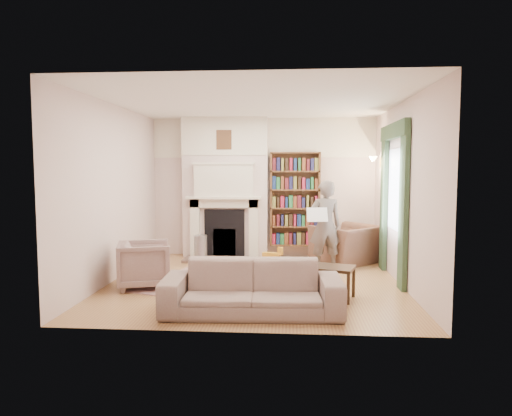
# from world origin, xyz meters

# --- Properties ---
(floor) EXTENTS (4.50, 4.50, 0.00)m
(floor) POSITION_xyz_m (0.00, 0.00, 0.00)
(floor) COLOR #98623D
(floor) RESTS_ON ground
(ceiling) EXTENTS (4.50, 4.50, 0.00)m
(ceiling) POSITION_xyz_m (0.00, 0.00, 2.80)
(ceiling) COLOR white
(ceiling) RESTS_ON wall_back
(wall_back) EXTENTS (4.50, 0.00, 4.50)m
(wall_back) POSITION_xyz_m (0.00, 2.25, 1.40)
(wall_back) COLOR beige
(wall_back) RESTS_ON floor
(wall_front) EXTENTS (4.50, 0.00, 4.50)m
(wall_front) POSITION_xyz_m (0.00, -2.25, 1.40)
(wall_front) COLOR beige
(wall_front) RESTS_ON floor
(wall_left) EXTENTS (0.00, 4.50, 4.50)m
(wall_left) POSITION_xyz_m (-2.25, 0.00, 1.40)
(wall_left) COLOR beige
(wall_left) RESTS_ON floor
(wall_right) EXTENTS (0.00, 4.50, 4.50)m
(wall_right) POSITION_xyz_m (2.25, 0.00, 1.40)
(wall_right) COLOR beige
(wall_right) RESTS_ON floor
(fireplace) EXTENTS (1.70, 0.58, 2.80)m
(fireplace) POSITION_xyz_m (-0.75, 2.05, 1.39)
(fireplace) COLOR beige
(fireplace) RESTS_ON floor
(bookcase) EXTENTS (1.00, 0.24, 1.85)m
(bookcase) POSITION_xyz_m (0.65, 2.12, 1.18)
(bookcase) COLOR brown
(bookcase) RESTS_ON floor
(window) EXTENTS (0.02, 0.90, 1.30)m
(window) POSITION_xyz_m (2.23, 0.40, 1.45)
(window) COLOR silver
(window) RESTS_ON wall_right
(curtain_left) EXTENTS (0.07, 0.32, 2.40)m
(curtain_left) POSITION_xyz_m (2.20, -0.30, 1.20)
(curtain_left) COLOR #2D442C
(curtain_left) RESTS_ON floor
(curtain_right) EXTENTS (0.07, 0.32, 2.40)m
(curtain_right) POSITION_xyz_m (2.20, 1.10, 1.20)
(curtain_right) COLOR #2D442C
(curtain_right) RESTS_ON floor
(pelmet) EXTENTS (0.09, 1.70, 0.24)m
(pelmet) POSITION_xyz_m (2.19, 0.40, 2.38)
(pelmet) COLOR #2D442C
(pelmet) RESTS_ON wall_right
(wall_sconce) EXTENTS (0.20, 0.24, 0.24)m
(wall_sconce) POSITION_xyz_m (2.03, 1.50, 1.90)
(wall_sconce) COLOR gold
(wall_sconce) RESTS_ON wall_right
(rug) EXTENTS (3.08, 2.70, 0.01)m
(rug) POSITION_xyz_m (-0.31, -0.21, 0.01)
(rug) COLOR #BCA98E
(rug) RESTS_ON floor
(armchair_reading) EXTENTS (1.47, 1.47, 0.72)m
(armchair_reading) POSITION_xyz_m (1.61, 1.52, 0.36)
(armchair_reading) COLOR #51352B
(armchair_reading) RESTS_ON floor
(armchair_left) EXTENTS (0.95, 0.94, 0.70)m
(armchair_left) POSITION_xyz_m (-1.63, -0.44, 0.35)
(armchair_left) COLOR #AF9E90
(armchair_left) RESTS_ON floor
(sofa) EXTENTS (2.22, 0.95, 0.64)m
(sofa) POSITION_xyz_m (0.09, -1.57, 0.32)
(sofa) COLOR gray
(sofa) RESTS_ON floor
(man_reading) EXTENTS (0.64, 0.48, 1.58)m
(man_reading) POSITION_xyz_m (1.16, 0.92, 0.79)
(man_reading) COLOR #63574F
(man_reading) RESTS_ON floor
(newspaper) EXTENTS (0.37, 0.17, 0.24)m
(newspaper) POSITION_xyz_m (1.01, 0.72, 1.00)
(newspaper) COLOR white
(newspaper) RESTS_ON man_reading
(coffee_table) EXTENTS (0.80, 0.64, 0.45)m
(coffee_table) POSITION_xyz_m (1.07, -0.84, 0.23)
(coffee_table) COLOR #332212
(coffee_table) RESTS_ON floor
(paraffin_heater) EXTENTS (0.29, 0.29, 0.55)m
(paraffin_heater) POSITION_xyz_m (-1.10, 1.23, 0.28)
(paraffin_heater) COLOR #929398
(paraffin_heater) RESTS_ON floor
(rocking_horse) EXTENTS (0.51, 0.31, 0.42)m
(rocking_horse) POSITION_xyz_m (0.23, 0.83, 0.21)
(rocking_horse) COLOR #C48720
(rocking_horse) RESTS_ON rug
(board_game) EXTENTS (0.34, 0.34, 0.03)m
(board_game) POSITION_xyz_m (-0.24, -0.03, 0.03)
(board_game) COLOR #E3DC50
(board_game) RESTS_ON rug
(game_box_lid) EXTENTS (0.35, 0.28, 0.05)m
(game_box_lid) POSITION_xyz_m (-0.89, 0.21, 0.04)
(game_box_lid) COLOR #AB2C13
(game_box_lid) RESTS_ON rug
(comic_annuals) EXTENTS (0.65, 0.79, 0.02)m
(comic_annuals) POSITION_xyz_m (0.18, -0.35, 0.02)
(comic_annuals) COLOR red
(comic_annuals) RESTS_ON rug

